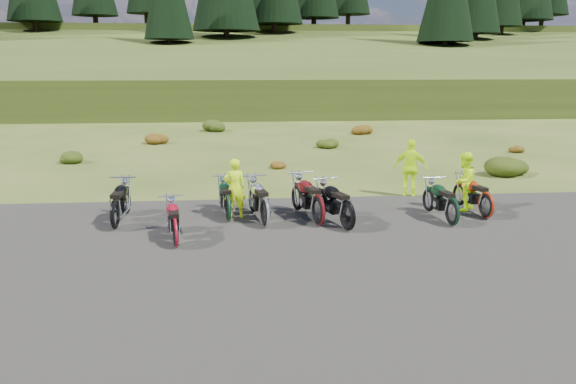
{
  "coord_description": "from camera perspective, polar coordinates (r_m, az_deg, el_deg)",
  "views": [
    {
      "loc": [
        -1.93,
        -13.09,
        4.21
      ],
      "look_at": [
        -0.64,
        1.24,
        0.87
      ],
      "focal_mm": 35.0,
      "sensor_mm": 36.0,
      "label": 1
    }
  ],
  "objects": [
    {
      "name": "motorcycle_1",
      "position": [
        13.32,
        -11.28,
        -5.62
      ],
      "size": [
        0.97,
        2.01,
        1.01
      ],
      "primitive_type": null,
      "rotation": [
        0.0,
        0.0,
        1.75
      ],
      "color": "maroon",
      "rests_on": "ground"
    },
    {
      "name": "motorcycle_5",
      "position": [
        14.4,
        6.01,
        -4.0
      ],
      "size": [
        1.39,
        2.34,
        1.16
      ],
      "primitive_type": null,
      "rotation": [
        0.0,
        0.0,
        1.88
      ],
      "color": "black",
      "rests_on": "ground"
    },
    {
      "name": "shrub_8",
      "position": [
        28.95,
        21.94,
        4.22
      ],
      "size": [
        0.77,
        0.77,
        0.45
      ],
      "primitive_type": "ellipsoid",
      "color": "#5F280B",
      "rests_on": "ground"
    },
    {
      "name": "motorcycle_2",
      "position": [
        15.22,
        -6.07,
        -3.06
      ],
      "size": [
        0.94,
        2.11,
        1.07
      ],
      "primitive_type": null,
      "rotation": [
        0.0,
        0.0,
        1.7
      ],
      "color": "#0D311A",
      "rests_on": "ground"
    },
    {
      "name": "motorcycle_6",
      "position": [
        16.36,
        19.38,
        -2.6
      ],
      "size": [
        0.99,
        2.13,
        1.08
      ],
      "primitive_type": null,
      "rotation": [
        0.0,
        0.0,
        1.73
      ],
      "color": "maroon",
      "rests_on": "ground"
    },
    {
      "name": "motorcycle_4",
      "position": [
        14.78,
        3.06,
        -3.49
      ],
      "size": [
        1.33,
        2.44,
        1.22
      ],
      "primitive_type": null,
      "rotation": [
        0.0,
        0.0,
        1.82
      ],
      "color": "#4F0D0F",
      "rests_on": "ground"
    },
    {
      "name": "shrub_5",
      "position": [
        28.22,
        3.95,
        5.09
      ],
      "size": [
        1.03,
        1.03,
        0.61
      ],
      "primitive_type": "ellipsoid",
      "color": "black",
      "rests_on": "ground"
    },
    {
      "name": "shrub_4",
      "position": [
        22.7,
        -1.21,
        2.97
      ],
      "size": [
        0.77,
        0.77,
        0.45
      ],
      "primitive_type": "ellipsoid",
      "color": "#5F280B",
      "rests_on": "ground"
    },
    {
      "name": "gravel_pad",
      "position": [
        12.02,
        4.45,
        -7.47
      ],
      "size": [
        20.0,
        12.0,
        0.04
      ],
      "primitive_type": "cube",
      "color": "black",
      "rests_on": "ground"
    },
    {
      "name": "person_middle",
      "position": [
        15.37,
        -5.44,
        0.28
      ],
      "size": [
        0.66,
        0.49,
        1.64
      ],
      "primitive_type": "imported",
      "rotation": [
        0.0,
        0.0,
        3.31
      ],
      "color": "#BBE70C",
      "rests_on": "ground"
    },
    {
      "name": "shrub_7",
      "position": [
        22.94,
        21.44,
        2.76
      ],
      "size": [
        1.56,
        1.56,
        0.92
      ],
      "primitive_type": "ellipsoid",
      "color": "black",
      "rests_on": "ground"
    },
    {
      "name": "ground",
      "position": [
        13.89,
        3.09,
        -4.59
      ],
      "size": [
        300.0,
        300.0,
        0.0
      ],
      "primitive_type": "plane",
      "color": "#374A18",
      "rests_on": "ground"
    },
    {
      "name": "shrub_1",
      "position": [
        25.72,
        -21.31,
        3.45
      ],
      "size": [
        1.03,
        1.03,
        0.61
      ],
      "primitive_type": "ellipsoid",
      "color": "black",
      "rests_on": "ground"
    },
    {
      "name": "hill_plateau",
      "position": [
        123.18,
        -4.32,
        11.08
      ],
      "size": [
        300.0,
        90.0,
        9.17
      ],
      "primitive_type": "cube",
      "color": "#354316",
      "rests_on": "ground"
    },
    {
      "name": "person_right_a",
      "position": [
        16.83,
        17.43,
        0.94
      ],
      "size": [
        1.04,
        1.03,
        1.69
      ],
      "primitive_type": "imported",
      "rotation": [
        0.0,
        0.0,
        3.89
      ],
      "color": "#BBE70C",
      "rests_on": "ground"
    },
    {
      "name": "shrub_3",
      "position": [
        35.22,
        -7.4,
        6.86
      ],
      "size": [
        1.56,
        1.56,
        0.92
      ],
      "primitive_type": "ellipsoid",
      "color": "black",
      "rests_on": "ground"
    },
    {
      "name": "motorcycle_0",
      "position": [
        15.1,
        -17.08,
        -3.71
      ],
      "size": [
        0.77,
        2.2,
        1.15
      ],
      "primitive_type": null,
      "rotation": [
        0.0,
        0.0,
        1.55
      ],
      "color": "black",
      "rests_on": "ground"
    },
    {
      "name": "motorcycle_3",
      "position": [
        14.63,
        -2.33,
        -3.66
      ],
      "size": [
        1.14,
        2.33,
        1.17
      ],
      "primitive_type": null,
      "rotation": [
        0.0,
        0.0,
        1.76
      ],
      "color": "silver",
      "rests_on": "ground"
    },
    {
      "name": "hill_slope",
      "position": [
        63.26,
        -3.43,
        9.24
      ],
      "size": [
        300.0,
        45.97,
        9.37
      ],
      "primitive_type": null,
      "rotation": [
        0.14,
        0.0,
        0.0
      ],
      "color": "#354316",
      "rests_on": "ground"
    },
    {
      "name": "motorcycle_7",
      "position": [
        15.35,
        16.25,
        -3.38
      ],
      "size": [
        0.93,
        2.15,
        1.09
      ],
      "primitive_type": null,
      "rotation": [
        0.0,
        0.0,
        1.69
      ],
      "color": "black",
      "rests_on": "ground"
    },
    {
      "name": "shrub_6",
      "position": [
        33.91,
        7.41,
        6.49
      ],
      "size": [
        1.3,
        1.3,
        0.77
      ],
      "primitive_type": "ellipsoid",
      "color": "#5F280B",
      "rests_on": "ground"
    },
    {
      "name": "shrub_2",
      "position": [
        30.24,
        -13.29,
        5.46
      ],
      "size": [
        1.3,
        1.3,
        0.77
      ],
      "primitive_type": "ellipsoid",
      "color": "#5F280B",
      "rests_on": "ground"
    },
    {
      "name": "person_right_b",
      "position": [
        18.22,
        12.36,
        2.34
      ],
      "size": [
        1.16,
        0.82,
        1.82
      ],
      "primitive_type": "imported",
      "rotation": [
        0.0,
        0.0,
        2.75
      ],
      "color": "#BBE70C",
      "rests_on": "ground"
    }
  ]
}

